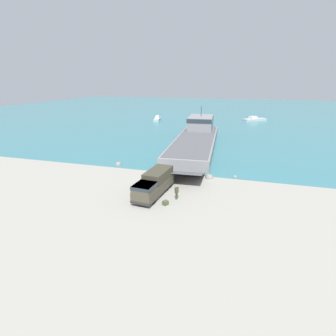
{
  "coord_description": "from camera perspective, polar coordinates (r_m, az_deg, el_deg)",
  "views": [
    {
      "loc": [
        11.01,
        -32.42,
        13.68
      ],
      "look_at": [
        1.18,
        1.65,
        1.8
      ],
      "focal_mm": 28.0,
      "sensor_mm": 36.0,
      "label": 1
    }
  ],
  "objects": [
    {
      "name": "moored_boat_a",
      "position": [
        96.46,
        -2.34,
        10.67
      ],
      "size": [
        3.26,
        7.83,
        1.59
      ],
      "rotation": [
        0.0,
        0.0,
        3.33
      ],
      "color": "#B7BABF",
      "rests_on": "ground_plane"
    },
    {
      "name": "soldier_on_ramp",
      "position": [
        31.55,
        1.89,
        -5.1
      ],
      "size": [
        0.45,
        0.5,
        1.79
      ],
      "rotation": [
        0.0,
        0.0,
        2.52
      ],
      "color": "#3D4C33",
      "rests_on": "ground_plane"
    },
    {
      "name": "landing_craft",
      "position": [
        59.13,
        6.3,
        6.87
      ],
      "size": [
        10.3,
        39.28,
        7.66
      ],
      "rotation": [
        0.0,
        0.0,
        0.06
      ],
      "color": "gray",
      "rests_on": "ground_plane"
    },
    {
      "name": "shoreline_rock_a",
      "position": [
        40.23,
        14.38,
        -1.96
      ],
      "size": [
        0.59,
        0.59,
        0.59
      ],
      "primitive_type": "sphere",
      "color": "gray",
      "rests_on": "ground_plane"
    },
    {
      "name": "shoreline_rock_b",
      "position": [
        39.12,
        8.98,
        -2.18
      ],
      "size": [
        1.19,
        1.19,
        1.19
      ],
      "primitive_type": "sphere",
      "color": "gray",
      "rests_on": "ground_plane"
    },
    {
      "name": "shoreline_rock_c",
      "position": [
        45.46,
        -10.73,
        0.68
      ],
      "size": [
        1.07,
        1.07,
        1.07
      ],
      "primitive_type": "sphere",
      "color": "gray",
      "rests_on": "ground_plane"
    },
    {
      "name": "cargo_crate",
      "position": [
        30.5,
        -0.56,
        -7.59
      ],
      "size": [
        0.74,
        0.78,
        0.51
      ],
      "primitive_type": "cube",
      "rotation": [
        0.0,
        0.0,
        -0.5
      ],
      "color": "#475638",
      "rests_on": "ground_plane"
    },
    {
      "name": "water_surface",
      "position": [
        128.24,
        11.32,
        12.05
      ],
      "size": [
        240.0,
        180.0,
        0.01
      ],
      "primitive_type": "cube",
      "color": "teal",
      "rests_on": "ground_plane"
    },
    {
      "name": "moored_boat_b",
      "position": [
        99.69,
        18.22,
        10.04
      ],
      "size": [
        8.52,
        7.37,
        1.62
      ],
      "rotation": [
        0.0,
        0.0,
        5.36
      ],
      "color": "#B7BABF",
      "rests_on": "ground_plane"
    },
    {
      "name": "military_truck",
      "position": [
        32.74,
        -3.06,
        -3.36
      ],
      "size": [
        3.14,
        8.02,
        2.86
      ],
      "rotation": [
        0.0,
        0.0,
        -1.67
      ],
      "color": "#4C4738",
      "rests_on": "ground_plane"
    },
    {
      "name": "shoreline_rock_d",
      "position": [
        39.55,
        8.63,
        -1.94
      ],
      "size": [
        0.78,
        0.78,
        0.78
      ],
      "primitive_type": "sphere",
      "color": "#66605B",
      "rests_on": "ground_plane"
    },
    {
      "name": "ground_plane",
      "position": [
        36.87,
        -2.48,
        -3.28
      ],
      "size": [
        240.0,
        240.0,
        0.0
      ],
      "primitive_type": "plane",
      "color": "#9E998E"
    }
  ]
}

